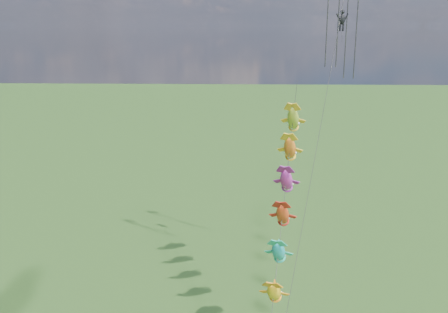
{
  "coord_description": "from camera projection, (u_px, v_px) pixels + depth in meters",
  "views": [
    {
      "loc": [
        13.79,
        -19.83,
        19.15
      ],
      "look_at": [
        12.58,
        12.03,
        10.79
      ],
      "focal_mm": 40.0,
      "sensor_mm": 36.0,
      "label": 1
    }
  ],
  "objects": [
    {
      "name": "parafoil_rig",
      "position": [
        341.0,
        17.0,
        33.9
      ],
      "size": [
        7.06,
        16.51,
        26.32
      ],
      "rotation": [
        0.0,
        0.0,
        -0.29
      ],
      "color": "brown",
      "rests_on": "ground"
    },
    {
      "name": "fish_windsock_rig",
      "position": [
        284.0,
        197.0,
        31.65
      ],
      "size": [
        3.23,
        15.71,
        15.31
      ],
      "rotation": [
        0.0,
        0.0,
        0.14
      ],
      "color": "brown",
      "rests_on": "ground"
    }
  ]
}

